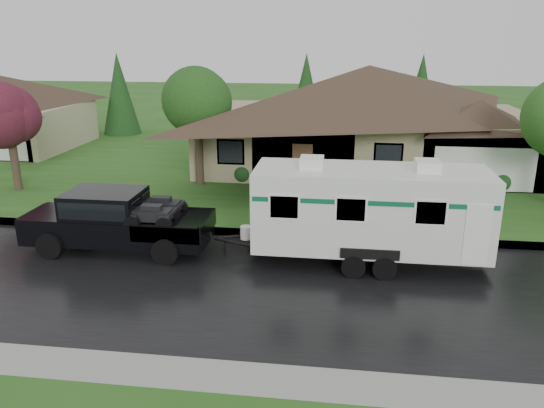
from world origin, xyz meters
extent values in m
plane|color=#25551A|center=(0.00, 0.00, 0.00)|extent=(140.00, 140.00, 0.00)
cube|color=black|center=(0.00, -2.00, 0.01)|extent=(140.00, 8.00, 0.01)
cube|color=gray|center=(0.00, 2.25, 0.07)|extent=(140.00, 0.50, 0.15)
cube|color=#25551A|center=(0.00, 15.00, 0.07)|extent=(140.00, 26.00, 0.15)
cube|color=tan|center=(2.00, 14.00, 1.65)|extent=(18.00, 10.00, 3.00)
pyramid|color=#34261C|center=(2.00, 14.00, 5.75)|extent=(19.44, 10.80, 2.60)
cube|color=tan|center=(7.40, 11.00, 1.50)|extent=(5.76, 4.00, 2.70)
cube|color=tan|center=(-19.00, 14.00, 1.41)|extent=(3.20, 4.00, 2.52)
cylinder|color=#382B1E|center=(-6.37, 8.65, 1.45)|extent=(0.41, 0.41, 2.60)
sphere|color=#26581C|center=(-6.37, 8.65, 4.30)|extent=(3.59, 3.59, 3.59)
cylinder|color=#382B1E|center=(-14.87, 6.47, 1.29)|extent=(0.38, 0.38, 2.28)
sphere|color=#5A1C2D|center=(-14.87, 6.47, 3.79)|extent=(3.15, 3.15, 3.15)
sphere|color=#143814|center=(-4.30, 9.30, 0.65)|extent=(1.00, 1.00, 1.00)
sphere|color=#143814|center=(-1.78, 9.30, 0.65)|extent=(1.00, 1.00, 1.00)
sphere|color=#143814|center=(0.74, 9.30, 0.65)|extent=(1.00, 1.00, 1.00)
sphere|color=#143814|center=(3.26, 9.30, 0.65)|extent=(1.00, 1.00, 1.00)
sphere|color=#143814|center=(5.78, 9.30, 0.65)|extent=(1.00, 1.00, 1.00)
sphere|color=#143814|center=(8.30, 9.30, 0.65)|extent=(1.00, 1.00, 1.00)
cube|color=black|center=(-7.07, 0.21, 0.84)|extent=(6.44, 2.15, 0.92)
cube|color=black|center=(-9.43, 0.21, 1.13)|extent=(1.72, 2.09, 0.38)
cube|color=black|center=(-7.50, 0.21, 1.66)|extent=(2.57, 2.02, 0.97)
cube|color=black|center=(-7.50, 0.21, 1.72)|extent=(2.36, 2.06, 0.59)
cube|color=black|center=(-5.03, 0.21, 1.05)|extent=(2.36, 2.04, 0.06)
cylinder|color=black|center=(-9.11, -0.84, 0.45)|extent=(0.90, 0.34, 0.90)
cylinder|color=black|center=(-9.11, 1.26, 0.45)|extent=(0.90, 0.34, 0.90)
cylinder|color=black|center=(-5.03, -0.84, 0.45)|extent=(0.90, 0.34, 0.90)
cylinder|color=black|center=(-5.03, 1.26, 0.45)|extent=(0.90, 0.34, 0.90)
cube|color=silver|center=(1.63, 0.21, 1.90)|extent=(7.51, 2.57, 2.63)
cube|color=black|center=(1.63, 0.21, 0.43)|extent=(7.94, 1.29, 0.15)
cube|color=#0C5538|center=(1.63, 0.21, 2.48)|extent=(7.36, 2.59, 0.15)
cube|color=white|center=(-0.30, 0.21, 3.39)|extent=(0.75, 0.86, 0.34)
cube|color=white|center=(3.35, 0.21, 3.39)|extent=(0.75, 0.86, 0.34)
cylinder|color=black|center=(1.15, -1.06, 0.38)|extent=(0.75, 0.26, 0.75)
cylinder|color=black|center=(1.15, 1.47, 0.38)|extent=(0.75, 0.26, 0.75)
cylinder|color=black|center=(2.11, -1.06, 0.38)|extent=(0.75, 0.26, 0.75)
cylinder|color=black|center=(2.11, 1.47, 0.38)|extent=(0.75, 0.26, 0.75)
camera|label=1|loc=(0.60, -16.52, 7.28)|focal=35.00mm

